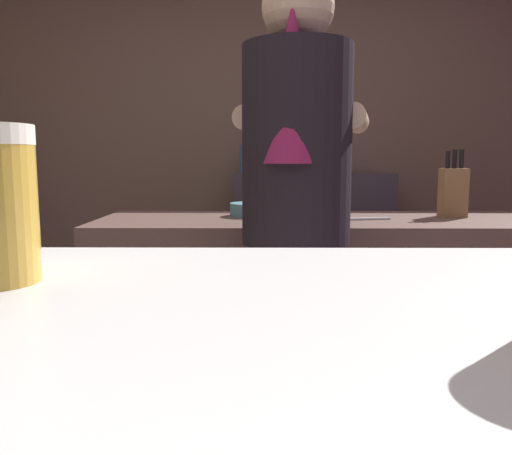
% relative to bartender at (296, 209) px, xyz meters
% --- Properties ---
extents(wall_back, '(5.20, 0.10, 2.70)m').
position_rel_bartender_xyz_m(wall_back, '(-0.06, 1.96, 0.36)').
color(wall_back, brown).
rests_on(wall_back, ground).
extents(prep_counter, '(2.10, 0.60, 0.91)m').
position_rel_bartender_xyz_m(prep_counter, '(0.29, 0.46, -0.54)').
color(prep_counter, '#503A33').
rests_on(prep_counter, ground).
extents(back_shelf, '(1.00, 0.36, 1.05)m').
position_rel_bartender_xyz_m(back_shelf, '(0.22, 1.68, -0.46)').
color(back_shelf, '#3F3640').
rests_on(back_shelf, ground).
extents(bartender, '(0.48, 0.55, 1.71)m').
position_rel_bartender_xyz_m(bartender, '(0.00, 0.00, 0.00)').
color(bartender, '#343537').
rests_on(bartender, ground).
extents(knife_block, '(0.10, 0.08, 0.28)m').
position_rel_bartender_xyz_m(knife_block, '(0.68, 0.51, 0.02)').
color(knife_block, olive).
rests_on(knife_block, prep_counter).
extents(mixing_bowl, '(0.20, 0.20, 0.05)m').
position_rel_bartender_xyz_m(mixing_bowl, '(-0.14, 0.54, -0.05)').
color(mixing_bowl, teal).
rests_on(mixing_bowl, prep_counter).
extents(chefs_knife, '(0.24, 0.07, 0.01)m').
position_rel_bartender_xyz_m(chefs_knife, '(0.28, 0.41, -0.08)').
color(chefs_knife, silver).
rests_on(chefs_knife, prep_counter).
extents(bottle_vinegar, '(0.07, 0.07, 0.26)m').
position_rel_bartender_xyz_m(bottle_vinegar, '(-0.21, 1.73, 0.17)').
color(bottle_vinegar, '#315D98').
rests_on(bottle_vinegar, back_shelf).
extents(bottle_soy, '(0.06, 0.06, 0.18)m').
position_rel_bartender_xyz_m(bottle_soy, '(0.40, 1.67, 0.14)').
color(bottle_soy, black).
rests_on(bottle_soy, back_shelf).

